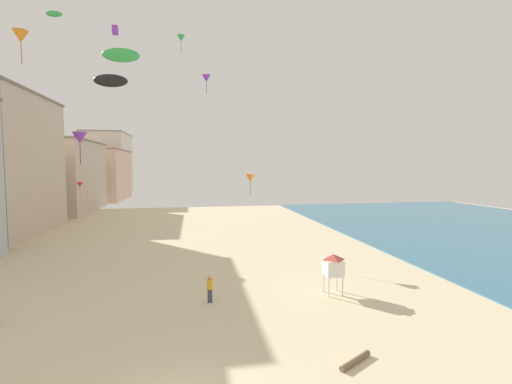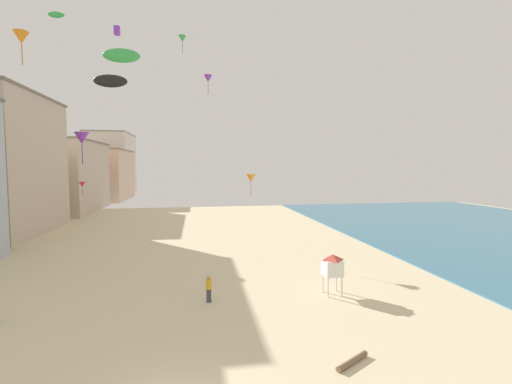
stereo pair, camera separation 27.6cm
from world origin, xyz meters
name	(u,v)px [view 1 (the left image)]	position (x,y,z in m)	size (l,w,h in m)	color
boardwalk_hotel_far	(50,176)	(-24.13, 56.99, 6.33)	(14.78, 19.87, 12.66)	#C6B29E
boardwalk_hotel_distant	(87,175)	(-24.13, 79.24, 6.04)	(17.42, 19.68, 12.07)	beige
boardwalk_hotel_furthest	(108,163)	(-24.13, 100.97, 8.98)	(11.56, 18.66, 17.95)	silver
kite_flyer	(210,287)	(1.59, 9.97, 0.92)	(0.34, 0.34, 1.64)	#383D4C
lifeguard_stand	(333,265)	(9.33, 10.00, 1.84)	(1.10, 1.10, 2.55)	white
driftwood_log	(355,360)	(7.14, 2.35, 0.12)	(0.24, 0.24, 1.91)	#7A6047
kite_orange_delta	(21,37)	(-9.17, 12.81, 15.67)	(0.86, 0.86, 1.95)	orange
kite_green_parafoil	(121,55)	(-4.32, 16.86, 16.10)	(2.61, 0.73, 1.02)	green
kite_red_delta	(80,185)	(-13.63, 37.94, 5.72)	(0.81, 0.81, 1.85)	red
kite_purple_box	(115,30)	(-7.94, 33.61, 23.81)	(0.62, 0.62, 0.98)	purple
kite_purple_delta	(80,138)	(-11.33, 30.69, 11.14)	(1.54, 1.54, 3.50)	purple
kite_black_parafoil	(111,81)	(-4.17, 12.52, 13.28)	(2.00, 0.56, 0.78)	black
kite_purple_delta_2	(206,78)	(2.67, 38.38, 19.92)	(1.13, 1.13, 2.56)	purple
kite_green_delta	(181,39)	(-0.35, 28.90, 21.69)	(0.79, 0.79, 1.81)	green
kite_green_parafoil_2	(54,14)	(-12.77, 28.83, 23.30)	(1.56, 0.43, 0.61)	green
kite_orange_delta_2	(250,178)	(5.81, 20.85, 7.01)	(0.85, 0.85, 1.94)	orange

